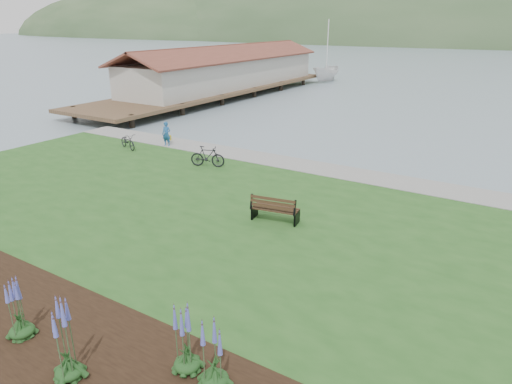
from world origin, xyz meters
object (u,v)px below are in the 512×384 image
person (166,132)px  bicycle_a (128,141)px  park_bench (274,208)px  sailboat (326,82)px

person → bicycle_a: (-1.59, -1.78, -0.43)m
park_bench → sailboat: (-17.53, 44.68, -0.97)m
person → bicycle_a: bearing=-146.1°
person → sailboat: sailboat is taller
bicycle_a → sailboat: (-4.36, 39.93, -0.88)m
person → sailboat: (-5.95, 38.16, -1.31)m
park_bench → sailboat: bearing=101.6°
park_bench → person: size_ratio=1.07×
park_bench → bicycle_a: park_bench is taller
park_bench → sailboat: size_ratio=0.08×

